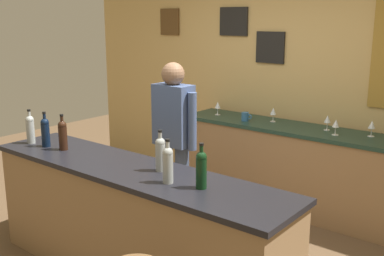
{
  "coord_description": "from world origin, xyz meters",
  "views": [
    {
      "loc": [
        2.42,
        -2.67,
        2.01
      ],
      "look_at": [
        -0.09,
        0.45,
        1.05
      ],
      "focal_mm": 43.4,
      "sensor_mm": 36.0,
      "label": 1
    }
  ],
  "objects_px": {
    "wine_glass_d": "(336,124)",
    "bartender": "(174,137)",
    "wine_glass_c": "(328,120)",
    "wine_bottle_d": "(160,153)",
    "wine_glass_a": "(218,106)",
    "wine_bottle_a": "(30,128)",
    "wine_bottle_b": "(45,131)",
    "wine_bottle_e": "(168,164)",
    "wine_bottle_f": "(201,168)",
    "wine_bottle_c": "(63,134)",
    "coffee_mug": "(245,117)",
    "wine_glass_e": "(372,125)",
    "wine_glass_b": "(273,112)"
  },
  "relations": [
    {
      "from": "bartender",
      "to": "wine_bottle_d",
      "type": "bearing_deg",
      "value": -54.79
    },
    {
      "from": "wine_bottle_b",
      "to": "wine_glass_c",
      "type": "xyz_separation_m",
      "value": [
        1.62,
        2.17,
        -0.05
      ]
    },
    {
      "from": "wine_glass_c",
      "to": "wine_bottle_b",
      "type": "bearing_deg",
      "value": -126.74
    },
    {
      "from": "bartender",
      "to": "wine_glass_e",
      "type": "relative_size",
      "value": 10.45
    },
    {
      "from": "wine_glass_e",
      "to": "wine_bottle_f",
      "type": "bearing_deg",
      "value": -100.27
    },
    {
      "from": "bartender",
      "to": "wine_bottle_d",
      "type": "distance_m",
      "value": 0.94
    },
    {
      "from": "wine_bottle_c",
      "to": "wine_glass_a",
      "type": "bearing_deg",
      "value": 86.81
    },
    {
      "from": "wine_glass_c",
      "to": "wine_glass_d",
      "type": "height_order",
      "value": "same"
    },
    {
      "from": "wine_bottle_f",
      "to": "wine_glass_d",
      "type": "xyz_separation_m",
      "value": [
        0.1,
        1.98,
        -0.05
      ]
    },
    {
      "from": "wine_glass_e",
      "to": "coffee_mug",
      "type": "xyz_separation_m",
      "value": [
        -1.31,
        -0.17,
        -0.06
      ]
    },
    {
      "from": "bartender",
      "to": "wine_glass_e",
      "type": "distance_m",
      "value": 1.89
    },
    {
      "from": "wine_glass_a",
      "to": "wine_glass_b",
      "type": "xyz_separation_m",
      "value": [
        0.68,
        0.08,
        0.0
      ]
    },
    {
      "from": "wine_bottle_e",
      "to": "wine_bottle_d",
      "type": "bearing_deg",
      "value": 143.78
    },
    {
      "from": "bartender",
      "to": "wine_bottle_a",
      "type": "bearing_deg",
      "value": -133.52
    },
    {
      "from": "wine_bottle_b",
      "to": "wine_bottle_f",
      "type": "height_order",
      "value": "same"
    },
    {
      "from": "wine_glass_a",
      "to": "wine_bottle_c",
      "type": "bearing_deg",
      "value": -93.19
    },
    {
      "from": "wine_bottle_a",
      "to": "wine_bottle_d",
      "type": "xyz_separation_m",
      "value": [
        1.41,
        0.16,
        0.0
      ]
    },
    {
      "from": "wine_glass_d",
      "to": "bartender",
      "type": "bearing_deg",
      "value": -133.73
    },
    {
      "from": "wine_bottle_a",
      "to": "wine_glass_d",
      "type": "bearing_deg",
      "value": 46.36
    },
    {
      "from": "wine_bottle_a",
      "to": "wine_bottle_b",
      "type": "xyz_separation_m",
      "value": [
        0.19,
        0.02,
        0.0
      ]
    },
    {
      "from": "wine_bottle_d",
      "to": "wine_glass_a",
      "type": "relative_size",
      "value": 1.97
    },
    {
      "from": "wine_bottle_a",
      "to": "wine_glass_c",
      "type": "bearing_deg",
      "value": 50.39
    },
    {
      "from": "wine_bottle_c",
      "to": "wine_bottle_e",
      "type": "distance_m",
      "value": 1.22
    },
    {
      "from": "wine_glass_a",
      "to": "bartender",
      "type": "bearing_deg",
      "value": -73.18
    },
    {
      "from": "wine_bottle_e",
      "to": "wine_bottle_c",
      "type": "bearing_deg",
      "value": 177.74
    },
    {
      "from": "bartender",
      "to": "wine_glass_a",
      "type": "xyz_separation_m",
      "value": [
        -0.36,
        1.2,
        0.07
      ]
    },
    {
      "from": "wine_bottle_d",
      "to": "bartender",
      "type": "bearing_deg",
      "value": 125.21
    },
    {
      "from": "wine_bottle_a",
      "to": "wine_glass_b",
      "type": "relative_size",
      "value": 1.97
    },
    {
      "from": "wine_bottle_c",
      "to": "wine_glass_b",
      "type": "height_order",
      "value": "wine_bottle_c"
    },
    {
      "from": "wine_bottle_b",
      "to": "wine_bottle_e",
      "type": "bearing_deg",
      "value": -0.66
    },
    {
      "from": "wine_bottle_c",
      "to": "wine_bottle_e",
      "type": "height_order",
      "value": "same"
    },
    {
      "from": "coffee_mug",
      "to": "wine_glass_a",
      "type": "bearing_deg",
      "value": 170.5
    },
    {
      "from": "wine_bottle_b",
      "to": "wine_bottle_c",
      "type": "height_order",
      "value": "same"
    },
    {
      "from": "wine_glass_e",
      "to": "wine_glass_b",
      "type": "bearing_deg",
      "value": -179.08
    },
    {
      "from": "wine_glass_c",
      "to": "wine_glass_e",
      "type": "bearing_deg",
      "value": 2.98
    },
    {
      "from": "wine_glass_c",
      "to": "wine_bottle_e",
      "type": "bearing_deg",
      "value": -95.09
    },
    {
      "from": "wine_bottle_c",
      "to": "coffee_mug",
      "type": "bearing_deg",
      "value": 74.81
    },
    {
      "from": "wine_bottle_e",
      "to": "wine_glass_d",
      "type": "height_order",
      "value": "wine_bottle_e"
    },
    {
      "from": "wine_bottle_e",
      "to": "wine_bottle_f",
      "type": "bearing_deg",
      "value": 14.29
    },
    {
      "from": "wine_bottle_c",
      "to": "wine_glass_b",
      "type": "distance_m",
      "value": 2.29
    },
    {
      "from": "wine_glass_b",
      "to": "wine_glass_d",
      "type": "relative_size",
      "value": 1.0
    },
    {
      "from": "bartender",
      "to": "wine_glass_c",
      "type": "bearing_deg",
      "value": 53.52
    },
    {
      "from": "wine_bottle_a",
      "to": "bartender",
      "type": "bearing_deg",
      "value": 46.48
    },
    {
      "from": "wine_bottle_c",
      "to": "wine_bottle_d",
      "type": "distance_m",
      "value": 1.02
    },
    {
      "from": "bartender",
      "to": "wine_bottle_e",
      "type": "distance_m",
      "value": 1.18
    },
    {
      "from": "wine_glass_c",
      "to": "wine_glass_d",
      "type": "distance_m",
      "value": 0.2
    },
    {
      "from": "wine_bottle_a",
      "to": "wine_glass_b",
      "type": "distance_m",
      "value": 2.5
    },
    {
      "from": "wine_glass_a",
      "to": "coffee_mug",
      "type": "distance_m",
      "value": 0.44
    },
    {
      "from": "wine_glass_a",
      "to": "wine_glass_b",
      "type": "height_order",
      "value": "same"
    },
    {
      "from": "bartender",
      "to": "wine_glass_a",
      "type": "bearing_deg",
      "value": 106.82
    }
  ]
}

